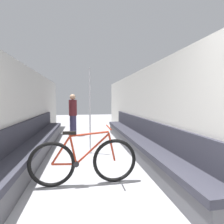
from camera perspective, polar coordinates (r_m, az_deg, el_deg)
wall_left at (r=4.53m, az=-27.04°, el=0.14°), size 0.10×9.96×2.18m
wall_right at (r=4.63m, az=10.95°, el=0.59°), size 0.10×9.96×2.18m
bench_seat_row_left at (r=4.50m, az=-23.89°, el=-10.04°), size 0.46×5.78×0.88m
bench_seat_row_right at (r=4.59m, az=8.18°, el=-9.47°), size 0.46×5.78×0.88m
bicycle at (r=2.93m, az=-9.12°, el=-15.59°), size 1.71×0.46×0.93m
grab_pole_near at (r=4.43m, az=-7.20°, el=-0.03°), size 0.08×0.08×2.16m
passenger_standing at (r=6.80m, az=-12.64°, el=-0.74°), size 0.30×0.30×1.57m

